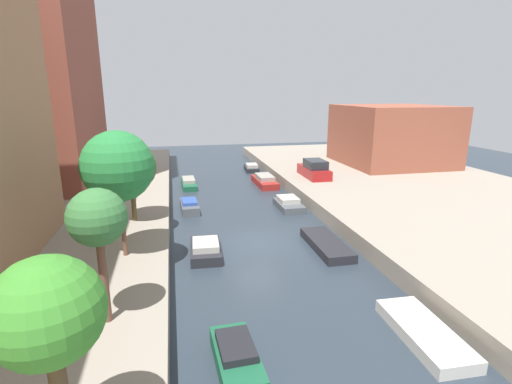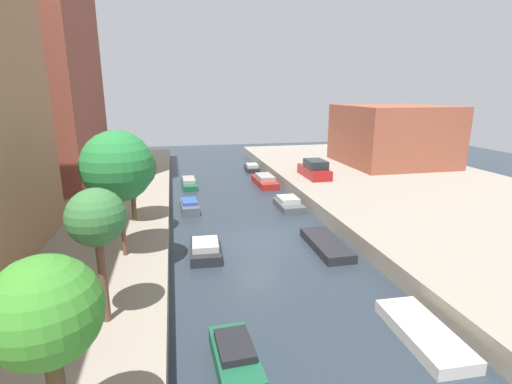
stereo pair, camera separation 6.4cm
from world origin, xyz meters
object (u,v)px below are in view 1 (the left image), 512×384
object	(u,v)px
moored_boat_left_2	(206,249)
moored_boat_right_2	(326,244)
moored_boat_left_1	(237,358)
moored_boat_right_1	(424,333)
street_tree_3	(131,167)
moored_boat_left_4	(189,183)
street_tree_2	(118,167)
moored_boat_right_4	(265,181)
low_block_right	(392,135)
moored_boat_right_3	(289,204)
moored_boat_right_5	(252,168)
street_tree_0	(48,315)
apartment_tower_far	(12,14)
parked_car	(314,170)
moored_boat_left_3	(189,206)
street_tree_1	(97,219)

from	to	relation	value
moored_boat_left_2	moored_boat_right_2	size ratio (longest dim) A/B	0.73
moored_boat_left_1	moored_boat_right_1	xyz separation A→B (m)	(6.71, 0.05, -0.14)
street_tree_3	moored_boat_right_1	bearing A→B (deg)	-49.32
moored_boat_left_4	moored_boat_right_1	xyz separation A→B (m)	(7.05, -24.53, -0.09)
street_tree_2	moored_boat_right_4	world-z (taller)	street_tree_2
moored_boat_left_4	street_tree_3	bearing A→B (deg)	-107.11
low_block_right	moored_boat_left_1	xyz separation A→B (m)	(-20.92, -26.23, -3.66)
street_tree_3	moored_boat_right_4	bearing A→B (deg)	45.94
moored_boat_right_3	moored_boat_right_5	bearing A→B (deg)	89.44
street_tree_0	moored_boat_left_1	xyz separation A→B (m)	(4.04, 3.25, -4.09)
apartment_tower_far	parked_car	distance (m)	27.09
low_block_right	moored_boat_right_3	world-z (taller)	low_block_right
moored_boat_left_4	moored_boat_right_2	world-z (taller)	moored_boat_left_4
parked_car	moored_boat_left_2	size ratio (longest dim) A/B	1.36
moored_boat_left_2	moored_boat_right_1	distance (m)	11.16
moored_boat_left_1	moored_boat_left_2	bearing A→B (deg)	91.23
street_tree_3	moored_boat_left_3	distance (m)	6.79
street_tree_2	moored_boat_left_2	bearing A→B (deg)	19.89
low_block_right	street_tree_3	bearing A→B (deg)	-151.29
street_tree_1	moored_boat_left_3	world-z (taller)	street_tree_1
moored_boat_left_4	parked_car	bearing A→B (deg)	-15.08
apartment_tower_far	moored_boat_right_1	world-z (taller)	apartment_tower_far
moored_boat_left_2	moored_boat_right_2	world-z (taller)	moored_boat_left_2
low_block_right	moored_boat_left_3	world-z (taller)	low_block_right
moored_boat_left_3	moored_boat_right_2	bearing A→B (deg)	-50.73
apartment_tower_far	street_tree_2	xyz separation A→B (m)	(9.04, -17.56, -8.99)
moored_boat_left_2	moored_boat_left_3	distance (m)	8.18
moored_boat_left_4	moored_boat_right_3	size ratio (longest dim) A/B	1.36
apartment_tower_far	street_tree_3	world-z (taller)	apartment_tower_far
street_tree_2	parked_car	bearing A→B (deg)	43.91
street_tree_2	moored_boat_right_5	bearing A→B (deg)	64.79
moored_boat_left_2	moored_boat_right_2	xyz separation A→B (m)	(6.63, -0.50, -0.11)
moored_boat_right_2	moored_boat_right_4	distance (m)	15.21
apartment_tower_far	low_block_right	world-z (taller)	apartment_tower_far
street_tree_3	low_block_right	bearing A→B (deg)	28.71
moored_boat_left_2	moored_boat_left_4	xyz separation A→B (m)	(-0.15, 15.75, -0.04)
moored_boat_left_3	moored_boat_right_4	world-z (taller)	moored_boat_right_4
street_tree_3	parked_car	size ratio (longest dim) A/B	1.06
apartment_tower_far	moored_boat_right_4	world-z (taller)	apartment_tower_far
moored_boat_right_1	moored_boat_right_3	world-z (taller)	moored_boat_right_3
street_tree_3	street_tree_1	bearing A→B (deg)	-90.00
street_tree_2	moored_boat_left_3	size ratio (longest dim) A/B	1.82
apartment_tower_far	moored_boat_right_4	bearing A→B (deg)	-4.26
street_tree_3	moored_boat_right_4	size ratio (longest dim) A/B	1.02
moored_boat_left_2	street_tree_0	bearing A→B (deg)	-107.68
parked_car	moored_boat_left_2	distance (m)	16.83
street_tree_0	parked_car	distance (m)	29.02
parked_car	moored_boat_left_4	size ratio (longest dim) A/B	1.02
parked_car	moored_boat_left_4	xyz separation A→B (m)	(-11.02, 2.97, -1.35)
moored_boat_left_2	parked_car	bearing A→B (deg)	49.61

